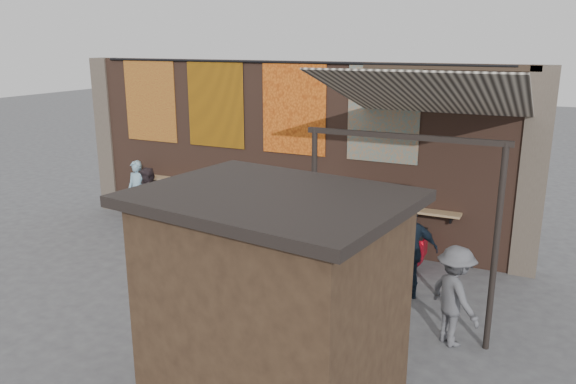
% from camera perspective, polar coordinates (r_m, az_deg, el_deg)
% --- Properties ---
extents(ground, '(70.00, 70.00, 0.00)m').
position_cam_1_polar(ground, '(11.10, -6.37, -8.46)').
color(ground, '#474749').
rests_on(ground, ground).
extents(brick_wall, '(10.00, 0.40, 4.00)m').
position_cam_1_polar(brick_wall, '(12.78, -0.23, 4.19)').
color(brick_wall, brown).
rests_on(brick_wall, ground).
extents(pier_left, '(0.50, 0.50, 4.00)m').
position_cam_1_polar(pier_left, '(15.72, -17.64, 5.54)').
color(pier_left, '#4C4238').
rests_on(pier_left, ground).
extents(pier_right, '(0.50, 0.50, 4.00)m').
position_cam_1_polar(pier_right, '(11.55, 23.68, 1.72)').
color(pier_right, '#4C4238').
rests_on(pier_right, ground).
extents(eating_counter, '(8.00, 0.32, 0.05)m').
position_cam_1_polar(eating_counter, '(12.66, -0.96, -0.10)').
color(eating_counter, '#9E7A51').
rests_on(eating_counter, brick_wall).
extents(shelf_box, '(0.57, 0.29, 0.23)m').
position_cam_1_polar(shelf_box, '(12.15, 3.78, -0.11)').
color(shelf_box, white).
rests_on(shelf_box, eating_counter).
extents(tapestry_redgold, '(1.50, 0.02, 2.00)m').
position_cam_1_polar(tapestry_redgold, '(14.38, -13.83, 9.01)').
color(tapestry_redgold, maroon).
rests_on(tapestry_redgold, brick_wall).
extents(tapestry_sun, '(1.50, 0.02, 2.00)m').
position_cam_1_polar(tapestry_sun, '(13.26, -7.37, 8.84)').
color(tapestry_sun, orange).
rests_on(tapestry_sun, brick_wall).
extents(tapestry_orange, '(1.50, 0.02, 2.00)m').
position_cam_1_polar(tapestry_orange, '(12.30, 0.58, 8.47)').
color(tapestry_orange, orange).
rests_on(tapestry_orange, brick_wall).
extents(tapestry_multi, '(1.50, 0.02, 2.00)m').
position_cam_1_polar(tapestry_multi, '(11.60, 9.65, 7.86)').
color(tapestry_multi, teal).
rests_on(tapestry_multi, brick_wall).
extents(hang_rail, '(9.50, 0.06, 0.06)m').
position_cam_1_polar(hang_rail, '(12.35, -0.72, 13.06)').
color(hang_rail, black).
rests_on(hang_rail, brick_wall).
extents(scooter_stool_0, '(0.39, 0.88, 0.83)m').
position_cam_1_polar(scooter_stool_0, '(14.04, -11.67, -1.78)').
color(scooter_stool_0, '#0E0B7D').
rests_on(scooter_stool_0, ground).
extents(scooter_stool_1, '(0.38, 0.84, 0.80)m').
position_cam_1_polar(scooter_stool_1, '(13.64, -9.52, -2.26)').
color(scooter_stool_1, black).
rests_on(scooter_stool_1, ground).
extents(scooter_stool_2, '(0.34, 0.76, 0.72)m').
position_cam_1_polar(scooter_stool_2, '(13.31, -7.73, -2.80)').
color(scooter_stool_2, black).
rests_on(scooter_stool_2, ground).
extents(scooter_stool_3, '(0.37, 0.82, 0.77)m').
position_cam_1_polar(scooter_stool_3, '(13.02, -5.24, -3.00)').
color(scooter_stool_3, '#131947').
rests_on(scooter_stool_3, ground).
extents(scooter_stool_4, '(0.32, 0.71, 0.67)m').
position_cam_1_polar(scooter_stool_4, '(12.77, -3.00, -3.58)').
color(scooter_stool_4, navy).
rests_on(scooter_stool_4, ground).
extents(scooter_stool_5, '(0.39, 0.86, 0.81)m').
position_cam_1_polar(scooter_stool_5, '(12.46, -0.63, -3.69)').
color(scooter_stool_5, '#8E340C').
rests_on(scooter_stool_5, ground).
extents(scooter_stool_6, '(0.38, 0.84, 0.80)m').
position_cam_1_polar(scooter_stool_6, '(12.26, 2.07, -4.04)').
color(scooter_stool_6, '#9A2D14').
rests_on(scooter_stool_6, ground).
extents(scooter_stool_7, '(0.32, 0.71, 0.67)m').
position_cam_1_polar(scooter_stool_7, '(12.07, 4.51, -4.71)').
color(scooter_stool_7, '#0E5F0D').
rests_on(scooter_stool_7, ground).
extents(scooter_stool_8, '(0.40, 0.90, 0.85)m').
position_cam_1_polar(scooter_stool_8, '(11.79, 7.17, -4.82)').
color(scooter_stool_8, '#1A6857').
rests_on(scooter_stool_8, ground).
extents(scooter_stool_9, '(0.33, 0.72, 0.69)m').
position_cam_1_polar(scooter_stool_9, '(11.66, 9.88, -5.59)').
color(scooter_stool_9, navy).
rests_on(scooter_stool_9, ground).
extents(scooter_stool_10, '(0.36, 0.80, 0.76)m').
position_cam_1_polar(scooter_stool_10, '(11.59, 12.94, -5.71)').
color(scooter_stool_10, maroon).
rests_on(scooter_stool_10, ground).
extents(diner_left, '(0.58, 0.39, 1.56)m').
position_cam_1_polar(diner_left, '(14.53, -15.03, 0.06)').
color(diner_left, '#81A8BC').
rests_on(diner_left, ground).
extents(diner_right, '(0.87, 0.73, 1.58)m').
position_cam_1_polar(diner_right, '(13.53, -13.82, -0.90)').
color(diner_right, '#31262A').
rests_on(diner_right, ground).
extents(shopper_navy, '(1.10, 0.87, 1.74)m').
position_cam_1_polar(shopper_navy, '(10.07, 12.21, -5.89)').
color(shopper_navy, black).
rests_on(shopper_navy, ground).
extents(shopper_grey, '(1.12, 1.10, 1.55)m').
position_cam_1_polar(shopper_grey, '(8.79, 16.56, -10.09)').
color(shopper_grey, '#57575C').
rests_on(shopper_grey, ground).
extents(shopper_tan, '(1.05, 0.98, 1.80)m').
position_cam_1_polar(shopper_tan, '(11.19, 4.06, -3.29)').
color(shopper_tan, '#92835D').
rests_on(shopper_tan, ground).
extents(market_stall, '(2.77, 2.23, 2.74)m').
position_cam_1_polar(market_stall, '(6.50, -1.58, -12.86)').
color(market_stall, black).
rests_on(market_stall, ground).
extents(stall_roof, '(3.11, 2.56, 0.12)m').
position_cam_1_polar(stall_roof, '(5.97, -1.68, -0.63)').
color(stall_roof, black).
rests_on(stall_roof, market_stall).
extents(stall_sign, '(1.19, 0.21, 0.50)m').
position_cam_1_polar(stall_sign, '(7.00, 3.02, -5.24)').
color(stall_sign, gold).
rests_on(stall_sign, market_stall).
extents(stall_shelf, '(2.09, 0.39, 0.06)m').
position_cam_1_polar(stall_shelf, '(7.40, 2.91, -12.42)').
color(stall_shelf, '#473321').
rests_on(stall_shelf, market_stall).
extents(awning_canvas, '(3.20, 3.28, 0.97)m').
position_cam_1_polar(awning_canvas, '(9.73, 14.04, 9.53)').
color(awning_canvas, beige).
rests_on(awning_canvas, brick_wall).
extents(awning_ledger, '(3.30, 0.08, 0.12)m').
position_cam_1_polar(awning_ledger, '(11.27, 15.89, 12.15)').
color(awning_ledger, '#33261C').
rests_on(awning_ledger, brick_wall).
extents(awning_header, '(3.00, 0.08, 0.08)m').
position_cam_1_polar(awning_header, '(8.34, 11.68, 5.54)').
color(awning_header, black).
rests_on(awning_header, awning_post_left).
extents(awning_post_left, '(0.09, 0.09, 3.10)m').
position_cam_1_polar(awning_post_left, '(9.13, 2.63, -3.23)').
color(awning_post_left, black).
rests_on(awning_post_left, ground).
extents(awning_post_right, '(0.09, 0.09, 3.10)m').
position_cam_1_polar(awning_post_right, '(8.51, 20.33, -5.59)').
color(awning_post_right, black).
rests_on(awning_post_right, ground).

